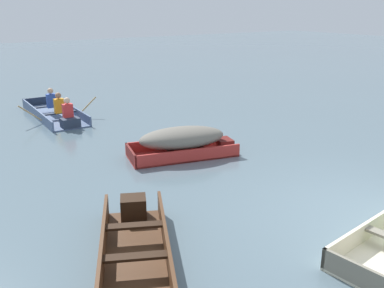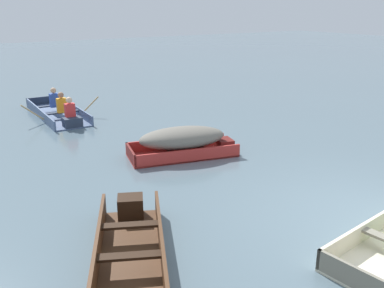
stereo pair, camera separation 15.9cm
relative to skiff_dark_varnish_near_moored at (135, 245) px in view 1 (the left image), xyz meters
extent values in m
plane|color=slate|center=(3.87, -1.30, -0.14)|extent=(80.00, 80.00, 0.00)
cube|color=beige|center=(3.46, -1.57, 0.02)|extent=(3.15, 0.43, 0.33)
cube|color=gray|center=(1.98, -2.31, 0.02)|extent=(0.19, 1.16, 0.33)
cube|color=#4C2D19|center=(-0.06, -0.12, -0.12)|extent=(2.01, 2.86, 0.04)
cube|color=#4C2D19|center=(-0.45, 0.07, 0.05)|extent=(1.22, 2.49, 0.39)
cube|color=#4C2D19|center=(0.34, -0.31, 0.05)|extent=(1.22, 2.49, 0.39)
cube|color=black|center=(0.45, 0.95, 0.07)|extent=(0.53, 0.50, 0.36)
cube|color=black|center=(0.12, 0.25, 0.15)|extent=(0.81, 0.50, 0.04)
cube|color=black|center=(-0.23, -0.49, 0.15)|extent=(0.81, 0.50, 0.04)
cube|color=#AD2D28|center=(2.80, 3.14, -0.12)|extent=(2.66, 1.58, 0.04)
cube|color=#AD2D28|center=(2.92, 3.60, 0.01)|extent=(2.43, 0.65, 0.30)
cube|color=#AD2D28|center=(2.69, 2.67, 0.01)|extent=(2.43, 0.65, 0.30)
cube|color=maroon|center=(1.62, 3.43, 0.01)|extent=(0.29, 0.99, 0.30)
cube|color=maroon|center=(3.84, 2.88, 0.02)|extent=(0.46, 0.53, 0.27)
cube|color=maroon|center=(3.17, 3.05, 0.08)|extent=(0.37, 0.92, 0.04)
cube|color=maroon|center=(2.44, 3.23, 0.08)|extent=(0.37, 0.92, 0.04)
ellipsoid|color=#6B665B|center=(2.80, 3.14, 0.31)|extent=(2.21, 1.42, 0.48)
cube|color=#475B7F|center=(1.44, 8.56, -0.12)|extent=(1.21, 3.69, 0.04)
cube|color=#475B7F|center=(1.98, 8.55, 0.01)|extent=(0.13, 3.67, 0.30)
cube|color=#475B7F|center=(0.89, 8.57, 0.01)|extent=(0.13, 3.67, 0.30)
cube|color=#273246|center=(1.47, 10.37, 0.01)|extent=(1.14, 0.07, 0.30)
cube|color=#273246|center=(1.40, 6.90, 0.02)|extent=(0.52, 0.37, 0.27)
cube|color=#273246|center=(1.43, 8.01, 0.08)|extent=(1.04, 0.18, 0.04)
cube|color=#273246|center=(1.45, 9.11, 0.08)|extent=(1.04, 0.18, 0.04)
cube|color=#2D4CA5|center=(1.44, 8.77, 0.32)|extent=(0.28, 0.19, 0.44)
sphere|color=tan|center=(1.44, 8.77, 0.64)|extent=(0.18, 0.18, 0.18)
cube|color=orange|center=(1.42, 7.92, 0.32)|extent=(0.28, 0.19, 0.44)
sphere|color=#9E7051|center=(1.42, 7.92, 0.64)|extent=(0.18, 0.18, 0.18)
cube|color=red|center=(1.41, 7.06, 0.32)|extent=(0.28, 0.19, 0.44)
sphere|color=beige|center=(1.41, 7.06, 0.64)|extent=(0.18, 0.18, 0.18)
cylinder|color=tan|center=(2.29, 7.90, 0.21)|extent=(0.64, 0.06, 0.55)
cylinder|color=tan|center=(0.56, 7.93, 0.21)|extent=(0.64, 0.06, 0.55)
camera|label=1|loc=(-2.29, -4.87, 3.24)|focal=40.00mm
camera|label=2|loc=(-2.15, -4.96, 3.24)|focal=40.00mm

